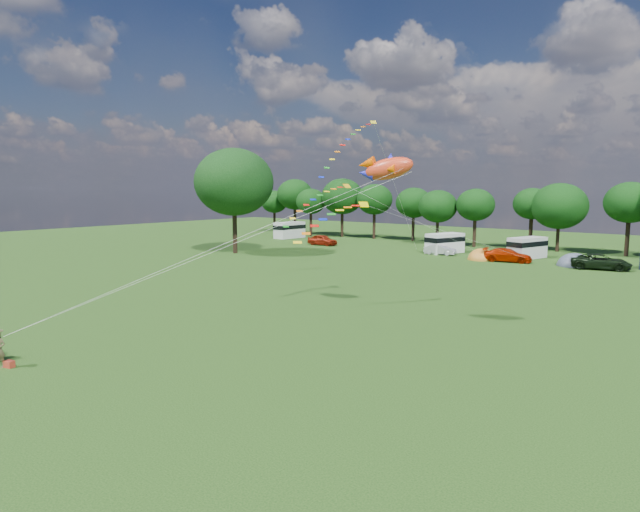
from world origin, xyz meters
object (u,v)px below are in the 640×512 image
Objects in this scene: campervan_b at (445,242)px; campervan_a at (290,230)px; car_a at (322,240)px; car_b at (440,250)px; campervan_c at (527,247)px; car_c at (507,255)px; big_tree at (234,182)px; tent_greyblue at (574,266)px; car_d at (601,262)px; fish_kite at (385,169)px; tent_orange at (482,259)px.

campervan_a is at bearing 101.60° from campervan_b.
car_a is 18.48m from car_b.
campervan_c is (9.55, 3.42, 0.69)m from car_b.
campervan_a is 1.01× the size of campervan_c.
campervan_b is at bearing 60.28° from car_c.
big_tree reaches higher than tent_greyblue.
car_a is at bearing 79.23° from big_tree.
tent_greyblue is (6.73, 1.37, -0.74)m from car_c.
campervan_b is at bearing -84.15° from car_a.
campervan_b is 1.40× the size of tent_greyblue.
tent_greyblue is at bearing -93.25° from campervan_a.
big_tree is 27.25m from car_b.
big_tree is at bearing -154.14° from campervan_a.
car_b is 30.10m from campervan_a.
campervan_b reaches higher than campervan_c.
campervan_a is 1.39× the size of tent_greyblue.
car_b is 0.66× the size of campervan_a.
car_c is at bearing -104.01° from car_b.
campervan_b is at bearing 115.35° from campervan_c.
big_tree reaches higher than car_b.
car_d is at bearing 19.59° from big_tree.
car_a is 0.83× the size of campervan_b.
campervan_b is at bearing 68.85° from car_d.
car_a is 46.03m from fish_kite.
tent_orange is at bearing 78.80° from car_d.
big_tree is 34.08m from car_c.
fish_kite reaches higher than campervan_a.
car_c is at bearing -168.53° from tent_greyblue.
fish_kite is at bearing 175.73° from car_c.
car_c is (8.87, -1.20, 0.11)m from car_b.
campervan_b is 1.53× the size of tent_orange.
fish_kite reaches higher than car_a.
fish_kite is (30.97, -32.93, 8.66)m from car_a.
car_b is 10.16m from campervan_c.
campervan_a is 0.99× the size of campervan_b.
big_tree is at bearing 103.75° from car_c.
fish_kite reaches higher than campervan_c.
campervan_b reaches higher than tent_greyblue.
big_tree reaches higher than car_a.
campervan_c is at bearing -89.45° from campervan_a.
campervan_a is at bearing 63.21° from car_a.
campervan_c is 1.37× the size of tent_greyblue.
big_tree is 31.72m from tent_orange.
campervan_c is (28.02, 3.81, 0.56)m from car_a.
campervan_c reaches higher than car_b.
car_d is at bearing -98.71° from campervan_c.
car_c is 0.91× the size of campervan_a.
car_c is 9.46m from car_d.
tent_orange reaches higher than car_b.
car_b is at bearing -179.38° from tent_greyblue.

